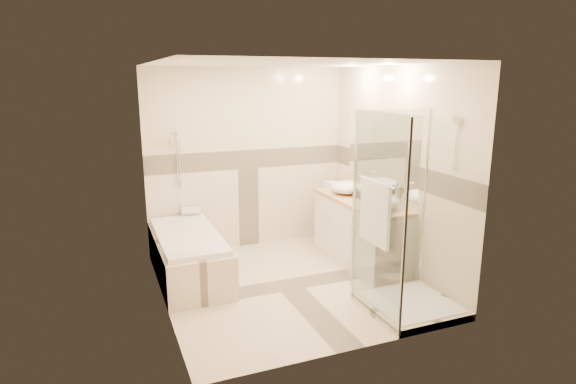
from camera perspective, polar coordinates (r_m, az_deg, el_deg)
name	(u,v)px	position (r m, az deg, el deg)	size (l,w,h in m)	color
room	(292,179)	(5.36, 0.50, 1.58)	(2.82, 3.02, 2.52)	beige
bathtub	(189,253)	(5.92, -11.71, -7.12)	(0.75, 1.70, 0.56)	beige
vanity	(360,231)	(6.28, 8.56, -4.64)	(0.58, 1.62, 0.85)	silver
shower_enclosure	(399,263)	(5.10, 12.98, -8.20)	(0.96, 0.93, 2.04)	beige
vessel_sink_near	(347,187)	(6.44, 6.95, 0.56)	(0.43, 0.43, 0.17)	white
vessel_sink_far	(380,201)	(5.75, 10.91, -1.11)	(0.44, 0.44, 0.18)	white
faucet_near	(361,180)	(6.53, 8.63, 1.40)	(0.12, 0.03, 0.29)	silver
faucet_far	(396,193)	(5.85, 12.72, -0.12)	(0.12, 0.03, 0.30)	silver
amenity_bottle_a	(363,195)	(6.07, 8.94, -0.33)	(0.07, 0.08, 0.16)	black
amenity_bottle_b	(356,193)	(6.23, 8.05, -0.07)	(0.11, 0.11, 0.14)	black
folded_towels	(334,185)	(6.75, 5.51, 0.80)	(0.15, 0.25, 0.08)	silver
rolled_towel	(191,211)	(6.58, -11.46, -2.19)	(0.11, 0.11, 0.25)	silver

